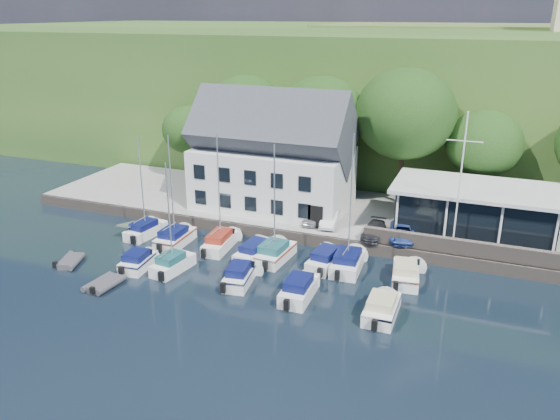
# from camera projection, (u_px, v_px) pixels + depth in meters

# --- Properties ---
(ground) EXTENTS (180.00, 180.00, 0.00)m
(ground) POSITION_uv_depth(u_px,v_px,m) (277.00, 312.00, 35.33)
(ground) COLOR black
(ground) RESTS_ON ground
(quay) EXTENTS (60.00, 13.00, 1.00)m
(quay) POSITION_uv_depth(u_px,v_px,m) (347.00, 216.00, 50.46)
(quay) COLOR gray
(quay) RESTS_ON ground
(quay_face) EXTENTS (60.00, 0.30, 1.00)m
(quay_face) POSITION_uv_depth(u_px,v_px,m) (327.00, 242.00, 44.77)
(quay_face) COLOR #5F554C
(quay_face) RESTS_ON ground
(hillside) EXTENTS (160.00, 75.00, 16.00)m
(hillside) POSITION_uv_depth(u_px,v_px,m) (421.00, 80.00, 86.79)
(hillside) COLOR #254B1C
(hillside) RESTS_ON ground
(field_patch) EXTENTS (50.00, 30.00, 0.30)m
(field_patch) POSITION_uv_depth(u_px,v_px,m) (483.00, 26.00, 88.25)
(field_patch) COLOR olive
(field_patch) RESTS_ON hillside
(harbor_building) EXTENTS (14.40, 8.20, 8.70)m
(harbor_building) POSITION_uv_depth(u_px,v_px,m) (273.00, 161.00, 50.32)
(harbor_building) COLOR silver
(harbor_building) RESTS_ON quay
(club_pavilion) EXTENTS (13.20, 7.20, 4.10)m
(club_pavilion) POSITION_uv_depth(u_px,v_px,m) (475.00, 211.00, 44.50)
(club_pavilion) COLOR black
(club_pavilion) RESTS_ON quay
(seawall) EXTENTS (18.00, 0.50, 1.20)m
(seawall) POSITION_uv_depth(u_px,v_px,m) (483.00, 250.00, 40.63)
(seawall) COLOR #5F554C
(seawall) RESTS_ON quay
(gangway) EXTENTS (1.20, 6.00, 1.40)m
(gangway) POSITION_uv_depth(u_px,v_px,m) (144.00, 229.00, 48.85)
(gangway) COLOR silver
(gangway) RESTS_ON ground
(car_silver) EXTENTS (1.34, 3.23, 1.10)m
(car_silver) POSITION_uv_depth(u_px,v_px,m) (313.00, 217.00, 47.33)
(car_silver) COLOR #BCBCC1
(car_silver) RESTS_ON quay
(car_white) EXTENTS (1.62, 3.78, 1.21)m
(car_white) POSITION_uv_depth(u_px,v_px,m) (330.00, 218.00, 46.85)
(car_white) COLOR silver
(car_white) RESTS_ON quay
(car_dgrey) EXTENTS (1.55, 3.79, 1.10)m
(car_dgrey) POSITION_uv_depth(u_px,v_px,m) (374.00, 230.00, 44.46)
(car_dgrey) COLOR #29292E
(car_dgrey) RESTS_ON quay
(car_blue) EXTENTS (2.10, 3.98, 1.29)m
(car_blue) POSITION_uv_depth(u_px,v_px,m) (403.00, 232.00, 43.94)
(car_blue) COLOR #304A94
(car_blue) RESTS_ON quay
(flagpole) EXTENTS (2.57, 0.20, 10.71)m
(flagpole) POSITION_uv_depth(u_px,v_px,m) (460.00, 184.00, 40.33)
(flagpole) COLOR silver
(flagpole) RESTS_ON quay
(tree_0) EXTENTS (5.79, 5.79, 7.91)m
(tree_0) POSITION_uv_depth(u_px,v_px,m) (190.00, 142.00, 59.44)
(tree_0) COLOR black
(tree_0) RESTS_ON quay
(tree_1) EXTENTS (8.32, 8.32, 11.37)m
(tree_1) POSITION_uv_depth(u_px,v_px,m) (246.00, 131.00, 56.62)
(tree_1) COLOR black
(tree_1) RESTS_ON quay
(tree_2) EXTENTS (8.55, 8.55, 11.68)m
(tree_2) POSITION_uv_depth(u_px,v_px,m) (321.00, 136.00, 53.28)
(tree_2) COLOR black
(tree_2) RESTS_ON quay
(tree_3) EXTENTS (9.28, 9.28, 12.68)m
(tree_3) POSITION_uv_depth(u_px,v_px,m) (403.00, 137.00, 50.58)
(tree_3) COLOR black
(tree_3) RESTS_ON quay
(tree_4) EXTENTS (6.75, 6.75, 9.23)m
(tree_4) POSITION_uv_depth(u_px,v_px,m) (482.00, 161.00, 49.43)
(tree_4) COLOR black
(tree_4) RESTS_ON quay
(boat_r1_0) EXTENTS (2.49, 6.00, 8.69)m
(boat_r1_0) POSITION_uv_depth(u_px,v_px,m) (142.00, 188.00, 45.88)
(boat_r1_0) COLOR white
(boat_r1_0) RESTS_ON ground
(boat_r1_1) EXTENTS (2.28, 5.95, 9.28)m
(boat_r1_1) POSITION_uv_depth(u_px,v_px,m) (172.00, 192.00, 44.05)
(boat_r1_1) COLOR white
(boat_r1_1) RESTS_ON ground
(boat_r1_2) EXTENTS (2.34, 6.86, 8.99)m
(boat_r1_2) POSITION_uv_depth(u_px,v_px,m) (219.00, 196.00, 43.43)
(boat_r1_2) COLOR white
(boat_r1_2) RESTS_ON ground
(boat_r1_3) EXTENTS (2.58, 6.68, 1.41)m
(boat_r1_3) POSITION_uv_depth(u_px,v_px,m) (256.00, 249.00, 42.98)
(boat_r1_3) COLOR white
(boat_r1_3) RESTS_ON ground
(boat_r1_4) EXTENTS (2.63, 6.17, 9.17)m
(boat_r1_4) POSITION_uv_depth(u_px,v_px,m) (274.00, 205.00, 41.26)
(boat_r1_4) COLOR white
(boat_r1_4) RESTS_ON ground
(boat_r1_5) EXTENTS (2.52, 6.40, 1.48)m
(boat_r1_5) POSITION_uv_depth(u_px,v_px,m) (326.00, 257.00, 41.55)
(boat_r1_5) COLOR white
(boat_r1_5) RESTS_ON ground
(boat_r1_6) EXTENTS (2.57, 6.46, 9.38)m
(boat_r1_6) POSITION_uv_depth(u_px,v_px,m) (350.00, 211.00, 39.66)
(boat_r1_6) COLOR white
(boat_r1_6) RESTS_ON ground
(boat_r1_7) EXTENTS (2.80, 6.02, 1.51)m
(boat_r1_7) POSITION_uv_depth(u_px,v_px,m) (406.00, 271.00, 39.22)
(boat_r1_7) COLOR white
(boat_r1_7) RESTS_ON ground
(boat_r2_0) EXTENTS (2.35, 4.93, 1.41)m
(boat_r2_0) POSITION_uv_depth(u_px,v_px,m) (138.00, 259.00, 41.22)
(boat_r2_0) COLOR white
(boat_r2_0) RESTS_ON ground
(boat_r2_1) EXTENTS (2.45, 5.52, 8.94)m
(boat_r2_1) POSITION_uv_depth(u_px,v_px,m) (169.00, 215.00, 39.45)
(boat_r2_1) COLOR white
(boat_r2_1) RESTS_ON ground
(boat_r2_2) EXTENTS (2.56, 5.57, 1.52)m
(boat_r2_2) POSITION_uv_depth(u_px,v_px,m) (240.00, 273.00, 38.89)
(boat_r2_2) COLOR white
(boat_r2_2) RESTS_ON ground
(boat_r2_3) EXTENTS (2.12, 5.99, 1.57)m
(boat_r2_3) POSITION_uv_depth(u_px,v_px,m) (299.00, 287.00, 36.96)
(boat_r2_3) COLOR white
(boat_r2_3) RESTS_ON ground
(boat_r2_4) EXTENTS (2.10, 5.56, 1.48)m
(boat_r2_4) POSITION_uv_depth(u_px,v_px,m) (382.00, 306.00, 34.67)
(boat_r2_4) COLOR white
(boat_r2_4) RESTS_ON ground
(dinghy_0) EXTENTS (2.42, 3.10, 0.63)m
(dinghy_0) POSITION_uv_depth(u_px,v_px,m) (71.00, 260.00, 42.01)
(dinghy_0) COLOR #3D3C42
(dinghy_0) RESTS_ON ground
(dinghy_1) EXTENTS (2.01, 3.09, 0.69)m
(dinghy_1) POSITION_uv_depth(u_px,v_px,m) (104.00, 283.00, 38.46)
(dinghy_1) COLOR #3D3C42
(dinghy_1) RESTS_ON ground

